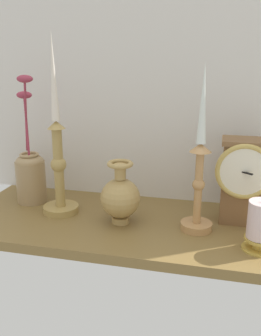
% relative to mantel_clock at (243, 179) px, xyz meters
% --- Properties ---
extents(ground_plane, '(1.00, 0.36, 0.02)m').
position_rel_mantel_clock_xyz_m(ground_plane, '(-0.21, -0.06, -0.12)').
color(ground_plane, olive).
extents(back_wall, '(1.20, 0.02, 0.65)m').
position_rel_mantel_clock_xyz_m(back_wall, '(-0.21, 0.13, 0.21)').
color(back_wall, silver).
rests_on(back_wall, ground_plane).
extents(mantel_clock, '(0.14, 0.10, 0.21)m').
position_rel_mantel_clock_xyz_m(mantel_clock, '(0.00, 0.00, 0.00)').
color(mantel_clock, brown).
rests_on(mantel_clock, ground_plane).
extents(candlestick_tall_left, '(0.09, 0.09, 0.46)m').
position_rel_mantel_clock_xyz_m(candlestick_tall_left, '(-0.46, -0.05, 0.03)').
color(candlestick_tall_left, '#AC8D4C').
rests_on(candlestick_tall_left, ground_plane).
extents(candlestick_tall_center, '(0.08, 0.08, 0.39)m').
position_rel_mantel_clock_xyz_m(candlestick_tall_center, '(-0.10, -0.07, 0.03)').
color(candlestick_tall_center, tan).
rests_on(candlestick_tall_center, ground_plane).
extents(brass_vase_bulbous, '(0.10, 0.10, 0.16)m').
position_rel_mantel_clock_xyz_m(brass_vase_bulbous, '(-0.29, -0.07, -0.04)').
color(brass_vase_bulbous, tan).
rests_on(brass_vase_bulbous, ground_plane).
extents(brass_vase_jar, '(0.08, 0.08, 0.36)m').
position_rel_mantel_clock_xyz_m(brass_vase_jar, '(-0.58, 0.00, -0.03)').
color(brass_vase_jar, '#A4865A').
rests_on(brass_vase_jar, ground_plane).
extents(pillar_candle_front, '(0.07, 0.07, 0.12)m').
position_rel_mantel_clock_xyz_m(pillar_candle_front, '(0.04, -0.14, -0.06)').
color(pillar_candle_front, gold).
rests_on(pillar_candle_front, ground_plane).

